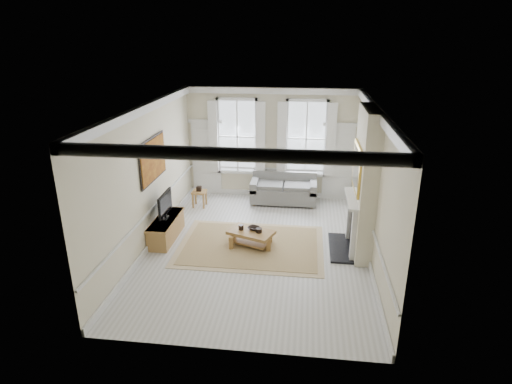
# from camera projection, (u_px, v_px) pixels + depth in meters

# --- Properties ---
(floor) EXTENTS (7.20, 7.20, 0.00)m
(floor) POSITION_uv_depth(u_px,v_px,m) (258.00, 248.00, 10.36)
(floor) COLOR #B7B5AD
(floor) RESTS_ON ground
(ceiling) EXTENTS (7.20, 7.20, 0.00)m
(ceiling) POSITION_uv_depth(u_px,v_px,m) (258.00, 107.00, 9.17)
(ceiling) COLOR white
(ceiling) RESTS_ON back_wall
(back_wall) EXTENTS (5.20, 0.00, 5.20)m
(back_wall) POSITION_uv_depth(u_px,v_px,m) (272.00, 144.00, 13.11)
(back_wall) COLOR beige
(back_wall) RESTS_ON floor
(left_wall) EXTENTS (0.00, 7.20, 7.20)m
(left_wall) POSITION_uv_depth(u_px,v_px,m) (148.00, 177.00, 10.06)
(left_wall) COLOR beige
(left_wall) RESTS_ON floor
(right_wall) EXTENTS (0.00, 7.20, 7.20)m
(right_wall) POSITION_uv_depth(u_px,v_px,m) (374.00, 186.00, 9.47)
(right_wall) COLOR beige
(right_wall) RESTS_ON floor
(window_left) EXTENTS (1.26, 0.20, 2.20)m
(window_left) POSITION_uv_depth(u_px,v_px,m) (237.00, 137.00, 13.12)
(window_left) COLOR #B2BCC6
(window_left) RESTS_ON back_wall
(window_right) EXTENTS (1.26, 0.20, 2.20)m
(window_right) POSITION_uv_depth(u_px,v_px,m) (306.00, 139.00, 12.88)
(window_right) COLOR #B2BCC6
(window_right) RESTS_ON back_wall
(door_left) EXTENTS (0.90, 0.08, 2.30)m
(door_left) POSITION_uv_depth(u_px,v_px,m) (207.00, 159.00, 13.50)
(door_left) COLOR silver
(door_left) RESTS_ON floor
(door_right) EXTENTS (0.90, 0.08, 2.30)m
(door_right) POSITION_uv_depth(u_px,v_px,m) (338.00, 164.00, 13.03)
(door_right) COLOR silver
(door_right) RESTS_ON floor
(painting) EXTENTS (0.05, 1.66, 1.06)m
(painting) POSITION_uv_depth(u_px,v_px,m) (153.00, 159.00, 10.21)
(painting) COLOR #B1741E
(painting) RESTS_ON left_wall
(chimney_breast) EXTENTS (0.35, 1.70, 3.38)m
(chimney_breast) POSITION_uv_depth(u_px,v_px,m) (365.00, 183.00, 9.67)
(chimney_breast) COLOR beige
(chimney_breast) RESTS_ON floor
(hearth) EXTENTS (0.55, 1.50, 0.05)m
(hearth) POSITION_uv_depth(u_px,v_px,m) (341.00, 248.00, 10.30)
(hearth) COLOR black
(hearth) RESTS_ON floor
(fireplace) EXTENTS (0.21, 1.45, 1.33)m
(fireplace) POSITION_uv_depth(u_px,v_px,m) (351.00, 221.00, 10.04)
(fireplace) COLOR silver
(fireplace) RESTS_ON floor
(mirror) EXTENTS (0.06, 1.26, 1.06)m
(mirror) POSITION_uv_depth(u_px,v_px,m) (357.00, 168.00, 9.58)
(mirror) COLOR gold
(mirror) RESTS_ON chimney_breast
(sofa) EXTENTS (1.97, 0.96, 0.89)m
(sofa) POSITION_uv_depth(u_px,v_px,m) (284.00, 190.00, 13.07)
(sofa) COLOR slate
(sofa) RESTS_ON floor
(side_table) EXTENTS (0.40, 0.40, 0.49)m
(side_table) POSITION_uv_depth(u_px,v_px,m) (199.00, 194.00, 12.72)
(side_table) COLOR olive
(side_table) RESTS_ON floor
(rug) EXTENTS (3.50, 2.60, 0.02)m
(rug) POSITION_uv_depth(u_px,v_px,m) (251.00, 245.00, 10.44)
(rug) COLOR olive
(rug) RESTS_ON floor
(coffee_table) EXTENTS (1.21, 0.96, 0.40)m
(coffee_table) POSITION_uv_depth(u_px,v_px,m) (251.00, 234.00, 10.34)
(coffee_table) COLOR olive
(coffee_table) RESTS_ON rug
(ceramic_pot_a) EXTENTS (0.12, 0.12, 0.12)m
(ceramic_pot_a) POSITION_uv_depth(u_px,v_px,m) (241.00, 227.00, 10.36)
(ceramic_pot_a) COLOR black
(ceramic_pot_a) RESTS_ON coffee_table
(ceramic_pot_b) EXTENTS (0.15, 0.15, 0.11)m
(ceramic_pot_b) POSITION_uv_depth(u_px,v_px,m) (259.00, 230.00, 10.22)
(ceramic_pot_b) COLOR black
(ceramic_pot_b) RESTS_ON coffee_table
(bowl) EXTENTS (0.35, 0.35, 0.07)m
(bowl) POSITION_uv_depth(u_px,v_px,m) (254.00, 228.00, 10.39)
(bowl) COLOR black
(bowl) RESTS_ON coffee_table
(tv_stand) EXTENTS (0.49, 1.53, 0.55)m
(tv_stand) POSITION_uv_depth(u_px,v_px,m) (166.00, 229.00, 10.73)
(tv_stand) COLOR olive
(tv_stand) RESTS_ON floor
(tv) EXTENTS (0.08, 0.90, 0.68)m
(tv) POSITION_uv_depth(u_px,v_px,m) (165.00, 204.00, 10.49)
(tv) COLOR black
(tv) RESTS_ON tv_stand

